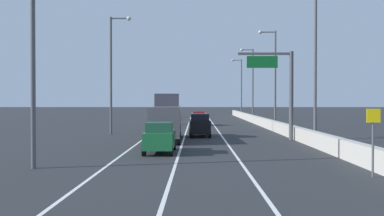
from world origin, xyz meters
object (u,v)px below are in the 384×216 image
at_px(lamp_post_left_near, 37,34).
at_px(car_green_4, 160,137).
at_px(speed_advisory_sign, 373,137).
at_px(lamp_post_right_fifth, 240,84).
at_px(lamp_post_right_second, 312,58).
at_px(car_white_1, 167,113).
at_px(car_gray_2, 155,118).
at_px(lamp_post_left_mid, 113,68).
at_px(lamp_post_right_fourth, 251,80).
at_px(car_black_0, 200,125).
at_px(overhead_sign_gantry, 283,84).
at_px(box_truck, 166,119).
at_px(car_red_3, 199,118).
at_px(lamp_post_right_third, 273,73).

bearing_deg(lamp_post_left_near, car_green_4, 50.86).
bearing_deg(speed_advisory_sign, lamp_post_right_fifth, 89.07).
distance_m(lamp_post_right_second, car_white_1, 56.76).
height_order(speed_advisory_sign, car_green_4, speed_advisory_sign).
bearing_deg(car_gray_2, lamp_post_left_mid, -97.60).
distance_m(lamp_post_right_fourth, car_white_1, 22.67).
xyz_separation_m(lamp_post_right_second, car_white_1, (-14.71, 54.52, -5.70)).
xyz_separation_m(lamp_post_left_mid, car_black_0, (8.56, -2.74, -5.56)).
distance_m(lamp_post_right_second, lamp_post_left_mid, 19.83).
distance_m(overhead_sign_gantry, speed_advisory_sign, 18.94).
xyz_separation_m(lamp_post_right_fifth, box_truck, (-11.45, -54.02, -4.82)).
relative_size(lamp_post_right_second, car_white_1, 2.80).
relative_size(lamp_post_right_second, lamp_post_right_fourth, 1.00).
distance_m(lamp_post_right_second, car_gray_2, 32.56).
relative_size(lamp_post_right_second, car_black_0, 2.57).
xyz_separation_m(lamp_post_right_fourth, lamp_post_left_near, (-16.68, -51.18, 0.00)).
bearing_deg(car_green_4, car_black_0, 78.83).
relative_size(car_gray_2, car_green_4, 1.00).
height_order(lamp_post_left_mid, car_black_0, lamp_post_left_mid).
bearing_deg(overhead_sign_gantry, speed_advisory_sign, -88.64).
height_order(car_black_0, box_truck, box_truck).
bearing_deg(car_red_3, speed_advisory_sign, -79.92).
bearing_deg(car_white_1, lamp_post_right_second, -74.90).
bearing_deg(car_green_4, lamp_post_left_mid, 110.15).
xyz_separation_m(overhead_sign_gantry, lamp_post_right_third, (1.89, 15.91, 1.89)).
bearing_deg(car_green_4, lamp_post_right_third, 65.60).
xyz_separation_m(lamp_post_right_fourth, car_white_1, (-14.58, 16.40, -5.70)).
xyz_separation_m(lamp_post_right_third, car_green_4, (-11.51, -25.37, -5.63)).
distance_m(lamp_post_right_fifth, car_gray_2, 32.73).
relative_size(lamp_post_right_fourth, lamp_post_left_mid, 1.00).
xyz_separation_m(speed_advisory_sign, lamp_post_right_third, (1.45, 34.61, 4.86)).
bearing_deg(car_green_4, lamp_post_right_fourth, 75.86).
relative_size(overhead_sign_gantry, car_green_4, 1.67).
bearing_deg(car_gray_2, car_green_4, -84.37).
bearing_deg(car_black_0, car_green_4, -101.17).
xyz_separation_m(lamp_post_right_fourth, car_red_3, (-8.52, -12.12, -5.66)).
distance_m(lamp_post_right_second, lamp_post_right_third, 19.06).
relative_size(lamp_post_left_mid, car_gray_2, 2.60).
bearing_deg(car_red_3, car_green_4, -94.72).
bearing_deg(lamp_post_left_near, car_black_0, 67.99).
relative_size(lamp_post_right_third, car_gray_2, 2.60).
bearing_deg(car_white_1, speed_advisory_sign, -79.14).
relative_size(overhead_sign_gantry, speed_advisory_sign, 2.50).
distance_m(lamp_post_right_third, car_black_0, 15.91).
height_order(car_red_3, box_truck, box_truck).
height_order(lamp_post_left_near, car_gray_2, lamp_post_left_near).
height_order(lamp_post_right_fifth, box_truck, lamp_post_right_fifth).
bearing_deg(lamp_post_right_fourth, lamp_post_right_second, -89.80).
distance_m(speed_advisory_sign, lamp_post_right_fourth, 53.90).
xyz_separation_m(lamp_post_left_near, box_truck, (5.28, 16.22, -4.82)).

